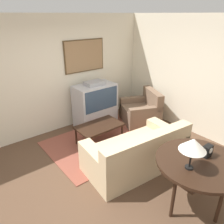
# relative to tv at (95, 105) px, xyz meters

# --- Properties ---
(ground_plane) EXTENTS (12.00, 12.00, 0.00)m
(ground_plane) POSITION_rel_tv_xyz_m (-0.95, -1.69, -0.56)
(ground_plane) COLOR brown
(wall_back) EXTENTS (12.00, 0.10, 2.70)m
(wall_back) POSITION_rel_tv_xyz_m (-0.93, 0.44, 0.80)
(wall_back) COLOR beige
(wall_back) RESTS_ON ground_plane
(wall_right) EXTENTS (0.06, 12.00, 2.70)m
(wall_right) POSITION_rel_tv_xyz_m (1.68, -1.69, 0.79)
(wall_right) COLOR beige
(wall_right) RESTS_ON ground_plane
(area_rug) EXTENTS (2.46, 1.76, 0.01)m
(area_rug) POSITION_rel_tv_xyz_m (-0.33, -0.80, -0.55)
(area_rug) COLOR brown
(area_rug) RESTS_ON ground_plane
(tv) EXTENTS (1.03, 0.60, 1.18)m
(tv) POSITION_rel_tv_xyz_m (0.00, 0.00, 0.00)
(tv) COLOR #B7B7BC
(tv) RESTS_ON ground_plane
(couch) EXTENTS (1.95, 1.13, 0.85)m
(couch) POSITION_rel_tv_xyz_m (-0.39, -1.92, -0.26)
(couch) COLOR #CCB289
(couch) RESTS_ON ground_plane
(armchair) EXTENTS (1.16, 1.20, 0.87)m
(armchair) POSITION_rel_tv_xyz_m (1.04, -0.63, -0.27)
(armchair) COLOR brown
(armchair) RESTS_ON ground_plane
(coffee_table) EXTENTS (1.00, 0.61, 0.44)m
(coffee_table) POSITION_rel_tv_xyz_m (-0.42, -0.76, -0.17)
(coffee_table) COLOR black
(coffee_table) RESTS_ON ground_plane
(console_table) EXTENTS (1.20, 1.20, 0.82)m
(console_table) POSITION_rel_tv_xyz_m (-0.36, -3.10, 0.19)
(console_table) COLOR black
(console_table) RESTS_ON ground_plane
(table_lamp) EXTENTS (0.35, 0.35, 0.45)m
(table_lamp) POSITION_rel_tv_xyz_m (-0.61, -3.09, 0.62)
(table_lamp) COLOR black
(table_lamp) RESTS_ON console_table
(mantel_clock) EXTENTS (0.15, 0.10, 0.17)m
(mantel_clock) POSITION_rel_tv_xyz_m (-0.18, -3.09, 0.34)
(mantel_clock) COLOR black
(mantel_clock) RESTS_ON console_table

